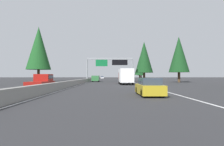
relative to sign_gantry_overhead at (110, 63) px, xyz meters
name	(u,v)px	position (x,y,z in m)	size (l,w,h in m)	color
ground_plane	(90,81)	(6.84, 6.03, -5.21)	(320.00, 320.00, 0.00)	#2D2D30
median_barrier	(94,79)	(26.84, 6.33, -4.76)	(180.00, 0.56, 0.90)	gray
shoulder_stripe_right	(125,80)	(16.84, -5.49, -5.20)	(160.00, 0.16, 0.01)	silver
shoulder_stripe_median	(94,80)	(16.84, 5.78, -5.20)	(160.00, 0.16, 0.01)	silver
sign_gantry_overhead	(110,63)	(0.00, 0.00, 0.00)	(0.50, 12.68, 6.54)	gray
sedan_near_right	(149,87)	(-37.70, -2.97, -4.52)	(4.40, 1.80, 1.47)	#AD931E
box_truck_mid_right	(125,76)	(-15.84, -2.79, -3.59)	(8.50, 2.40, 2.95)	white
minivan_distant_a	(96,78)	(1.98, 4.14, -4.25)	(5.00, 1.95, 1.69)	#2D6B38
sedan_distant_b	(102,78)	(56.65, 4.13, -4.52)	(4.40, 1.80, 1.47)	silver
oncoming_near	(42,82)	(-28.99, 8.83, -4.29)	(5.60, 2.00, 1.86)	maroon
oncoming_far	(45,81)	(-15.71, 12.63, -4.52)	(4.40, 1.80, 1.47)	#1E4793
conifer_right_near	(179,54)	(-4.19, -17.25, 1.83)	(5.09, 5.09, 11.57)	#4C3823
conifer_right_mid	(144,57)	(4.27, -9.94, 1.91)	(5.15, 5.15, 11.71)	#4C3823
conifer_right_far	(140,66)	(24.33, -11.73, 0.36)	(4.04, 4.04, 9.17)	#4C3823
conifer_right_distant	(141,69)	(38.73, -14.61, -0.23)	(3.61, 3.61, 8.20)	#4C3823
conifer_left_near	(39,48)	(2.91, 20.46, 4.31)	(6.89, 6.89, 15.65)	#4C3823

